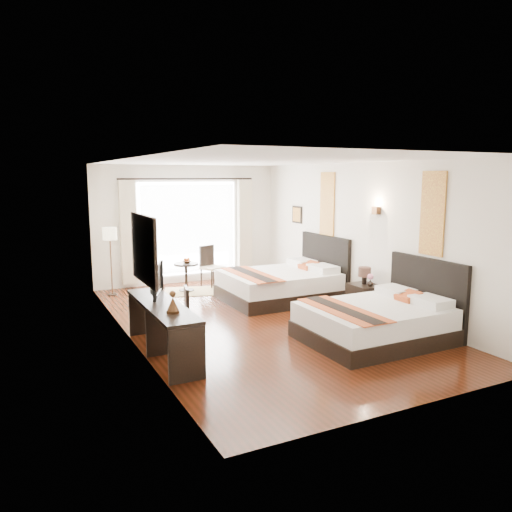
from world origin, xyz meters
name	(u,v)px	position (x,y,z in m)	size (l,w,h in m)	color
floor	(259,321)	(0.00, 0.00, -0.01)	(4.50, 7.50, 0.01)	#321509
ceiling	(259,161)	(0.00, 0.00, 2.79)	(4.50, 7.50, 0.02)	white
wall_headboard	(362,236)	(2.25, 0.00, 1.40)	(0.01, 7.50, 2.80)	silver
wall_desk	(128,252)	(-2.25, 0.00, 1.40)	(0.01, 7.50, 2.80)	silver
wall_window	(188,224)	(0.00, 3.75, 1.40)	(4.50, 0.01, 2.80)	silver
wall_entry	(417,284)	(0.00, -3.75, 1.40)	(4.50, 0.01, 2.80)	silver
window_glass	(188,229)	(0.00, 3.73, 1.30)	(2.40, 0.02, 2.20)	white
sheer_curtain	(189,229)	(0.00, 3.67, 1.30)	(2.30, 0.02, 2.10)	white
drape_left	(128,233)	(-1.45, 3.63, 1.28)	(0.35, 0.14, 2.35)	beige
drape_right	(245,227)	(1.45, 3.63, 1.28)	(0.35, 0.14, 2.35)	beige
art_panel_near	(433,214)	(2.23, -1.76, 1.95)	(0.03, 0.50, 1.35)	maroon
art_panel_far	(327,204)	(2.23, 1.18, 1.95)	(0.03, 0.50, 1.35)	maroon
wall_sconce	(376,211)	(2.19, -0.44, 1.92)	(0.10, 0.14, 0.14)	#452B18
mirror_frame	(144,249)	(-2.22, -0.89, 1.55)	(0.04, 1.25, 0.95)	black
mirror_glass	(145,249)	(-2.19, -0.89, 1.55)	(0.01, 1.12, 0.82)	white
bed_near	(379,320)	(1.22, -1.76, 0.32)	(2.18, 1.70, 1.23)	black
bed_far	(283,284)	(1.16, 1.18, 0.33)	(2.29, 1.78, 1.29)	black
nightstand	(364,299)	(1.99, -0.44, 0.28)	(0.46, 0.58, 0.55)	black
table_lamp	(365,273)	(2.01, -0.39, 0.75)	(0.23, 0.23, 0.37)	black
vase	(370,286)	(1.99, -0.59, 0.56)	(0.12, 0.12, 0.12)	black
console_desk	(163,329)	(-1.99, -0.89, 0.38)	(0.50, 2.20, 0.76)	black
television	(152,280)	(-1.97, -0.34, 1.00)	(0.84, 0.11, 0.48)	black
bronze_figurine	(173,303)	(-1.99, -1.42, 0.89)	(0.18, 0.18, 0.26)	#452B18
desk_chair	(177,325)	(-1.63, -0.43, 0.26)	(0.48, 0.48, 0.86)	beige
floor_lamp	(110,238)	(-1.94, 3.15, 1.23)	(0.30, 0.30, 1.47)	black
side_table	(186,277)	(-0.38, 2.81, 0.32)	(0.55, 0.55, 0.63)	black
fruit_bowl	(187,262)	(-0.35, 2.83, 0.66)	(0.19, 0.19, 0.05)	#402A17
window_chair	(212,274)	(0.32, 3.03, 0.29)	(0.56, 0.56, 0.94)	beige
jute_rug	(195,291)	(-0.23, 2.67, 0.01)	(1.35, 0.92, 0.01)	tan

